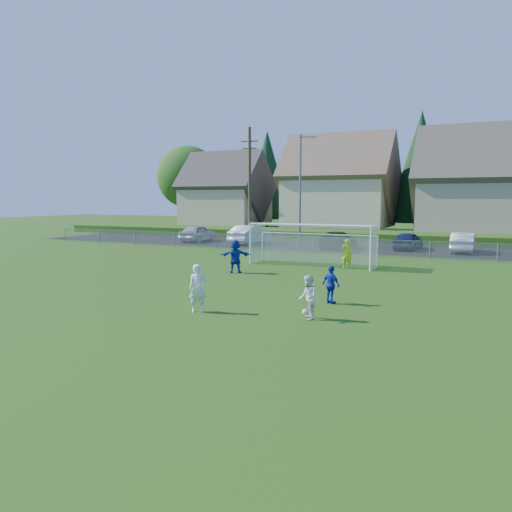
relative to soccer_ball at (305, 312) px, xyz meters
The scene contains 20 objects.
ground 5.38m from the soccer_ball, 135.93° to the right, with size 160.00×160.00×0.00m, color #193D0C.
asphalt_lot 24.07m from the soccer_ball, 99.23° to the left, with size 60.00×60.00×0.00m, color black.
grass_embankment 31.50m from the soccer_ball, 97.04° to the left, with size 70.00×6.00×0.80m, color #1E420F.
soccer_ball is the anchor object (origin of this frame).
player_white_a 3.84m from the soccer_ball, 162.62° to the right, with size 0.62×0.40×1.69m, color white.
player_white_b 0.86m from the soccer_ball, 62.35° to the right, with size 0.72×0.56×1.48m, color white.
player_blue_a 2.28m from the soccer_ball, 83.31° to the left, with size 0.85×0.35×1.45m, color #122CAB.
player_blue_b 10.14m from the soccer_ball, 131.12° to the left, with size 1.66×0.53×1.79m, color #122CAB.
goalkeeper 11.90m from the soccer_ball, 98.10° to the left, with size 0.62×0.40×1.69m, color #B0E01A.
car_a 29.76m from the soccer_ball, 128.76° to the left, with size 1.81×4.51×1.54m, color #B7B8C0.
car_b 26.60m from the soccer_ball, 119.83° to the left, with size 1.73×4.96×1.63m, color white.
car_d 23.13m from the soccer_ball, 103.09° to the left, with size 1.89×4.65×1.35m, color black.
car_e 23.86m from the soccer_ball, 90.11° to the left, with size 1.63×4.05×1.38m, color #152249.
car_f 23.99m from the soccer_ball, 80.62° to the left, with size 1.55×4.46×1.47m, color silver.
soccer_goal 12.99m from the soccer_ball, 107.41° to the left, with size 7.42×1.90×2.50m.
chainlink_fence 18.67m from the soccer_ball, 101.94° to the left, with size 52.06×0.06×1.20m.
streetlight 24.23m from the soccer_ball, 110.46° to the left, with size 1.38×0.18×9.00m.
utility_pole 27.29m from the soccer_ball, 119.87° to the left, with size 1.60×0.26×10.00m.
houses_row 39.44m from the soccer_ball, 92.79° to the left, with size 53.90×11.45×13.27m.
tree_row 45.59m from the soccer_ball, 93.58° to the left, with size 65.98×12.36×13.80m.
Camera 1 is at (9.43, -12.16, 4.01)m, focal length 35.00 mm.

